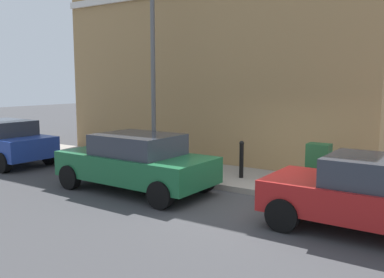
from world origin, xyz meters
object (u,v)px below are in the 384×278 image
Objects in this scene: bollard_near_cabinet at (241,158)px; car_blue at (2,141)px; car_green at (136,161)px; utility_cabinet at (318,168)px; lamppost at (153,66)px.

car_blue is at bearing 104.17° from bollard_near_cabinet.
car_blue is (0.21, 6.26, 0.01)m from car_green.
car_green is 6.27m from car_blue.
car_green is 4.58m from utility_cabinet.
car_blue is at bearing 112.63° from lamppost.
utility_cabinet is 1.11× the size of bollard_near_cabinet.
lamppost is (2.09, -5.01, 2.52)m from car_blue.
bollard_near_cabinet is at bearing -90.61° from lamppost.
car_green is 1.05× the size of car_blue.
car_blue reaches higher than utility_cabinet.
bollard_near_cabinet is (2.05, -8.14, -0.08)m from car_blue.
lamppost is (0.13, 5.29, 2.62)m from utility_cabinet.
car_blue is at bearing -0.80° from car_green.
lamppost is (0.03, 3.13, 2.60)m from bollard_near_cabinet.
lamppost reaches higher than car_blue.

